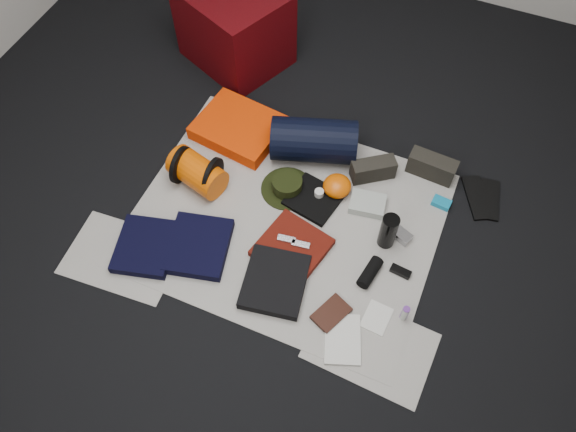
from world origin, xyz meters
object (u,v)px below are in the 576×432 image
at_px(navy_duffel, 314,140).
at_px(sleeping_pad, 239,128).
at_px(water_bottle, 388,231).
at_px(red_cabinet, 235,26).
at_px(stuff_sack, 197,172).
at_px(compact_camera, 401,235).
at_px(paperback_book, 331,313).

bearing_deg(navy_duffel, sleeping_pad, 163.65).
xyz_separation_m(sleeping_pad, water_bottle, (1.04, -0.38, 0.07)).
height_order(red_cabinet, water_bottle, red_cabinet).
bearing_deg(water_bottle, stuff_sack, -177.98).
height_order(sleeping_pad, compact_camera, sleeping_pad).
xyz_separation_m(red_cabinet, navy_duffel, (0.77, -0.57, -0.12)).
height_order(red_cabinet, paperback_book, red_cabinet).
xyz_separation_m(sleeping_pad, navy_duffel, (0.47, 0.02, 0.08)).
distance_m(stuff_sack, navy_duffel, 0.68).
bearing_deg(navy_duffel, water_bottle, -53.54).
bearing_deg(red_cabinet, compact_camera, -9.76).
bearing_deg(stuff_sack, red_cabinet, 103.62).
bearing_deg(stuff_sack, navy_duffel, 40.02).
bearing_deg(water_bottle, compact_camera, 40.88).
bearing_deg(paperback_book, red_cabinet, 153.43).
relative_size(red_cabinet, water_bottle, 2.70).
relative_size(compact_camera, paperback_book, 0.59).
bearing_deg(water_bottle, paperback_book, -103.57).
height_order(red_cabinet, compact_camera, red_cabinet).
relative_size(red_cabinet, paperback_book, 3.30).
relative_size(navy_duffel, compact_camera, 4.47).
bearing_deg(paperback_book, compact_camera, 95.07).
height_order(red_cabinet, stuff_sack, red_cabinet).
xyz_separation_m(navy_duffel, compact_camera, (0.64, -0.34, -0.10)).
distance_m(compact_camera, paperback_book, 0.59).
xyz_separation_m(stuff_sack, compact_camera, (1.16, 0.10, -0.07)).
bearing_deg(navy_duffel, red_cabinet, 124.64).
distance_m(sleeping_pad, water_bottle, 1.11).
distance_m(stuff_sack, compact_camera, 1.17).
bearing_deg(sleeping_pad, red_cabinet, 116.51).
bearing_deg(sleeping_pad, water_bottle, -20.06).
height_order(navy_duffel, water_bottle, navy_duffel).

